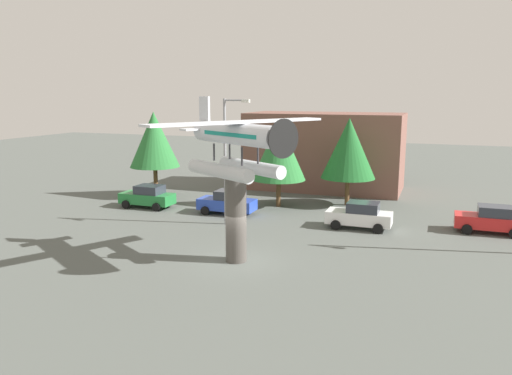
% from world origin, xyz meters
% --- Properties ---
extents(ground_plane, '(140.00, 140.00, 0.00)m').
position_xyz_m(ground_plane, '(0.00, 0.00, 0.00)').
color(ground_plane, '#515651').
extents(display_pedestal, '(1.10, 1.10, 4.57)m').
position_xyz_m(display_pedestal, '(0.00, 0.00, 2.29)').
color(display_pedestal, '#4C4742').
rests_on(display_pedestal, ground).
extents(floatplane_monument, '(7.04, 9.50, 4.00)m').
position_xyz_m(floatplane_monument, '(0.11, -0.07, 6.24)').
color(floatplane_monument, silver).
rests_on(floatplane_monument, display_pedestal).
extents(car_near_green, '(4.20, 2.02, 1.76)m').
position_xyz_m(car_near_green, '(-11.32, 9.29, 0.88)').
color(car_near_green, '#237A38').
rests_on(car_near_green, ground).
extents(car_mid_blue, '(4.20, 2.02, 1.76)m').
position_xyz_m(car_mid_blue, '(-4.65, 9.52, 0.88)').
color(car_mid_blue, '#2847B7').
rests_on(car_mid_blue, ground).
extents(car_far_white, '(4.20, 2.02, 1.76)m').
position_xyz_m(car_far_white, '(5.09, 8.85, 0.88)').
color(car_far_white, white).
rests_on(car_far_white, ground).
extents(car_distant_red, '(4.20, 2.02, 1.76)m').
position_xyz_m(car_distant_red, '(13.06, 10.65, 0.88)').
color(car_distant_red, red).
rests_on(car_distant_red, ground).
extents(streetlight_primary, '(1.84, 0.28, 8.41)m').
position_xyz_m(streetlight_primary, '(-3.43, 6.81, 4.85)').
color(streetlight_primary, gray).
rests_on(streetlight_primary, ground).
extents(storefront_building, '(13.98, 6.71, 6.99)m').
position_xyz_m(storefront_building, '(-0.30, 22.00, 3.50)').
color(storefront_building, brown).
rests_on(storefront_building, ground).
extents(tree_west, '(4.20, 4.20, 7.25)m').
position_xyz_m(tree_west, '(-13.04, 13.27, 4.90)').
color(tree_west, brown).
rests_on(tree_west, ground).
extents(tree_east, '(4.19, 4.19, 6.79)m').
position_xyz_m(tree_east, '(-1.92, 13.19, 4.46)').
color(tree_east, brown).
rests_on(tree_east, ground).
extents(tree_center_back, '(4.24, 4.24, 6.89)m').
position_xyz_m(tree_center_back, '(3.04, 15.56, 4.52)').
color(tree_center_back, brown).
rests_on(tree_center_back, ground).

